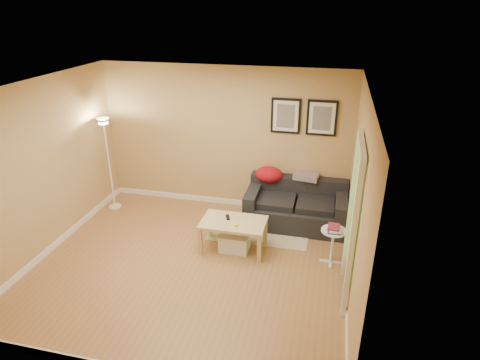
{
  "coord_description": "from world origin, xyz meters",
  "views": [
    {
      "loc": [
        1.85,
        -4.69,
        3.6
      ],
      "look_at": [
        0.55,
        0.85,
        1.05
      ],
      "focal_mm": 30.31,
      "sensor_mm": 36.0,
      "label": 1
    }
  ],
  "objects": [
    {
      "name": "wall_right",
      "position": [
        2.25,
        0.0,
        1.3
      ],
      "size": [
        0.0,
        4.0,
        4.0
      ],
      "primitive_type": "plane",
      "rotation": [
        1.57,
        0.0,
        -1.57
      ],
      "color": "tan",
      "rests_on": "ground"
    },
    {
      "name": "green_runner",
      "position": [
        0.35,
        0.91,
        0.01
      ],
      "size": [
        0.7,
        0.5,
        0.01
      ],
      "primitive_type": "cube",
      "color": "#668C4C",
      "rests_on": "ground"
    },
    {
      "name": "baseboard_left",
      "position": [
        -2.24,
        0.0,
        0.05
      ],
      "size": [
        0.02,
        4.0,
        0.1
      ],
      "primitive_type": "cube",
      "color": "white",
      "rests_on": "ground"
    },
    {
      "name": "ceiling",
      "position": [
        0.0,
        0.0,
        2.6
      ],
      "size": [
        4.5,
        4.5,
        0.0
      ],
      "primitive_type": "plane",
      "rotation": [
        3.14,
        0.0,
        0.0
      ],
      "color": "white",
      "rests_on": "wall_back"
    },
    {
      "name": "tape_roll",
      "position": [
        0.59,
        0.41,
        0.51
      ],
      "size": [
        0.07,
        0.07,
        0.03
      ],
      "primitive_type": "cylinder",
      "color": "yellow",
      "rests_on": "coffee_table"
    },
    {
      "name": "framed_print_left",
      "position": [
        1.08,
        1.98,
        1.8
      ],
      "size": [
        0.5,
        0.04,
        0.6
      ],
      "primitive_type": null,
      "color": "black",
      "rests_on": "wall_back"
    },
    {
      "name": "framed_print_right",
      "position": [
        1.68,
        1.98,
        1.8
      ],
      "size": [
        0.5,
        0.04,
        0.6
      ],
      "primitive_type": null,
      "color": "black",
      "rests_on": "wall_back"
    },
    {
      "name": "wall_left",
      "position": [
        -2.25,
        0.0,
        1.3
      ],
      "size": [
        0.0,
        4.0,
        4.0
      ],
      "primitive_type": "plane",
      "rotation": [
        1.57,
        0.0,
        1.57
      ],
      "color": "tan",
      "rests_on": "ground"
    },
    {
      "name": "coffee_table",
      "position": [
        0.52,
        0.53,
        0.25
      ],
      "size": [
        1.12,
        0.88,
        0.49
      ],
      "primitive_type": null,
      "rotation": [
        0.0,
        0.0,
        0.31
      ],
      "color": "tan",
      "rests_on": "ground"
    },
    {
      "name": "plaid_throw",
      "position": [
        1.5,
        1.85,
        0.78
      ],
      "size": [
        0.45,
        0.32,
        0.1
      ],
      "primitive_type": null,
      "rotation": [
        0.0,
        0.0,
        -0.14
      ],
      "color": "tan",
      "rests_on": "sofa"
    },
    {
      "name": "sofa",
      "position": [
        1.38,
        1.53,
        0.38
      ],
      "size": [
        1.7,
        0.9,
        0.75
      ],
      "primitive_type": null,
      "color": "black",
      "rests_on": "ground"
    },
    {
      "name": "remote_control",
      "position": [
        0.41,
        0.62,
        0.5
      ],
      "size": [
        0.1,
        0.17,
        0.02
      ],
      "primitive_type": "cube",
      "rotation": [
        0.0,
        0.0,
        0.36
      ],
      "color": "black",
      "rests_on": "coffee_table"
    },
    {
      "name": "storage_bin",
      "position": [
        0.54,
        0.51,
        0.14
      ],
      "size": [
        0.46,
        0.34,
        0.29
      ],
      "primitive_type": null,
      "color": "white",
      "rests_on": "ground"
    },
    {
      "name": "baseboard_back",
      "position": [
        0.0,
        1.99,
        0.05
      ],
      "size": [
        4.5,
        0.02,
        0.1
      ],
      "primitive_type": "cube",
      "color": "white",
      "rests_on": "ground"
    },
    {
      "name": "doorway",
      "position": [
        2.2,
        -0.15,
        1.02
      ],
      "size": [
        0.12,
        1.01,
        2.13
      ],
      "primitive_type": null,
      "color": "white",
      "rests_on": "ground"
    },
    {
      "name": "floor_lamp",
      "position": [
        -2.0,
        1.37,
        0.82
      ],
      "size": [
        0.22,
        0.22,
        1.73
      ],
      "primitive_type": null,
      "color": "white",
      "rests_on": "ground"
    },
    {
      "name": "side_table",
      "position": [
        2.02,
        0.5,
        0.28
      ],
      "size": [
        0.37,
        0.37,
        0.56
      ],
      "primitive_type": null,
      "color": "white",
      "rests_on": "ground"
    },
    {
      "name": "area_rug",
      "position": [
        1.02,
        1.13,
        0.01
      ],
      "size": [
        1.25,
        0.85,
        0.01
      ],
      "primitive_type": "cube",
      "color": "#C2B299",
      "rests_on": "ground"
    },
    {
      "name": "wall_front",
      "position": [
        0.0,
        -2.0,
        1.3
      ],
      "size": [
        4.5,
        0.0,
        4.5
      ],
      "primitive_type": "plane",
      "rotation": [
        -1.57,
        0.0,
        0.0
      ],
      "color": "tan",
      "rests_on": "ground"
    },
    {
      "name": "floor",
      "position": [
        0.0,
        0.0,
        0.0
      ],
      "size": [
        4.5,
        4.5,
        0.0
      ],
      "primitive_type": "plane",
      "color": "#9B6B42",
      "rests_on": "ground"
    },
    {
      "name": "baseboard_right",
      "position": [
        2.24,
        0.0,
        0.05
      ],
      "size": [
        0.02,
        4.0,
        0.1
      ],
      "primitive_type": "cube",
      "color": "white",
      "rests_on": "ground"
    },
    {
      "name": "book_stack",
      "position": [
        2.02,
        0.49,
        0.6
      ],
      "size": [
        0.2,
        0.26,
        0.08
      ],
      "primitive_type": null,
      "rotation": [
        0.0,
        0.0,
        0.1
      ],
      "color": "#453090",
      "rests_on": "side_table"
    },
    {
      "name": "red_throw",
      "position": [
        0.85,
        1.8,
        0.77
      ],
      "size": [
        0.48,
        0.36,
        0.28
      ],
      "primitive_type": null,
      "color": "#A80F23",
      "rests_on": "sofa"
    },
    {
      "name": "wall_back",
      "position": [
        0.0,
        2.0,
        1.3
      ],
      "size": [
        4.5,
        0.0,
        4.5
      ],
      "primitive_type": "plane",
      "rotation": [
        1.57,
        0.0,
        0.0
      ],
      "color": "tan",
      "rests_on": "ground"
    }
  ]
}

